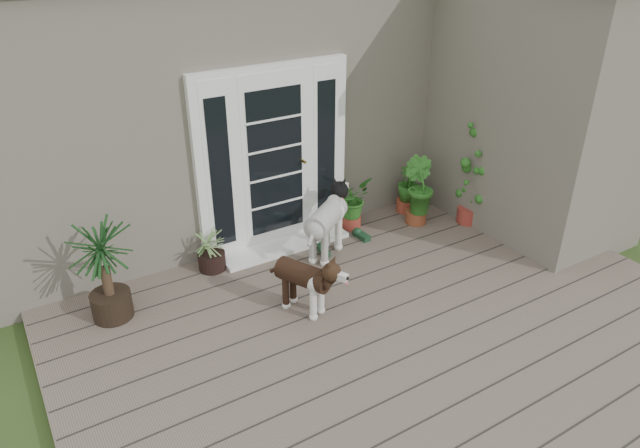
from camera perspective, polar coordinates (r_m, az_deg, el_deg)
deck at (r=5.76m, az=8.05°, el=-10.81°), size 6.20×4.60×0.12m
house_main at (r=8.45m, az=-10.03°, el=13.23°), size 7.40×4.00×3.10m
house_wing at (r=7.69m, az=20.82°, el=10.39°), size 1.60×2.40×3.10m
door_unit at (r=6.69m, az=-4.57°, el=6.45°), size 1.90×0.14×2.15m
door_step at (r=6.99m, az=-3.49°, el=-2.09°), size 1.60×0.40×0.05m
brindle_dog at (r=5.75m, az=-1.66°, el=-6.00°), size 0.60×0.81×0.62m
white_dog at (r=6.64m, az=0.60°, el=-0.39°), size 0.93×0.80×0.73m
spider_plant at (r=6.55m, az=-10.74°, el=-2.31°), size 0.61×0.61×0.55m
yucca at (r=5.90m, az=-20.47°, el=-4.31°), size 0.98×0.98×1.08m
herb_a at (r=7.31m, az=3.17°, el=1.74°), size 0.61×0.61×0.59m
herb_b at (r=7.50m, az=9.58°, el=2.40°), size 0.52×0.52×0.66m
herb_c at (r=7.83m, az=8.70°, el=3.18°), size 0.41×0.41×0.56m
sapling at (r=7.50m, az=14.93°, el=5.21°), size 0.46×0.46×1.48m
clog_left at (r=6.85m, az=0.37°, el=-2.57°), size 0.19×0.30×0.08m
clog_right at (r=7.18m, az=4.12°, el=-1.09°), size 0.15×0.29×0.09m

